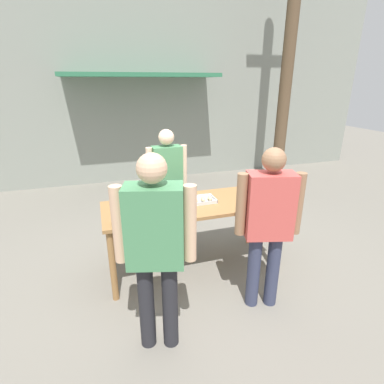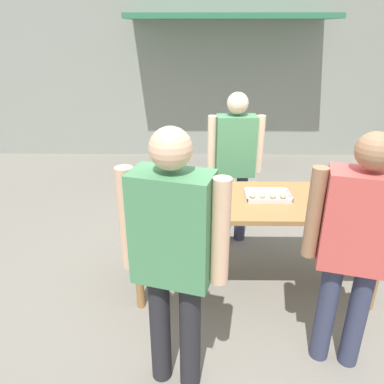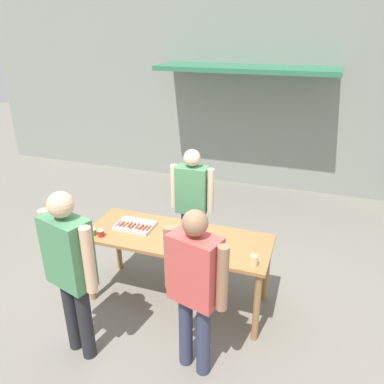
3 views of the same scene
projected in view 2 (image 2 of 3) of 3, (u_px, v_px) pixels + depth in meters
The scene contains 11 objects.
ground_plane at pixel (249, 283), 3.60m from camera, with size 24.00×24.00×0.00m, color slate.
building_facade_back at pixel (227, 26), 6.32m from camera, with size 12.00×1.11×4.50m.
serving_table at pixel (255, 210), 3.29m from camera, with size 2.13×0.81×0.89m.
food_tray_sausages at pixel (192, 196), 3.27m from camera, with size 0.44×0.31×0.04m.
food_tray_buns at pixel (269, 196), 3.26m from camera, with size 0.39×0.25×0.06m.
condiment_jar_mustard at pixel (145, 209), 2.97m from camera, with size 0.07×0.07×0.08m.
condiment_jar_ketchup at pixel (158, 209), 2.98m from camera, with size 0.07×0.07×0.08m.
beer_cup at pixel (379, 208), 2.95m from camera, with size 0.08×0.08×0.12m.
person_server_behind_table at pixel (235, 157), 3.95m from camera, with size 0.59×0.24×1.67m.
person_customer_holding_hotdog at pixel (173, 249), 2.20m from camera, with size 0.65×0.37×1.80m.
person_customer_with_cup at pixel (357, 240), 2.38m from camera, with size 0.63×0.36×1.72m.
Camera 2 is at (-0.52, -2.94, 2.27)m, focal length 35.00 mm.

